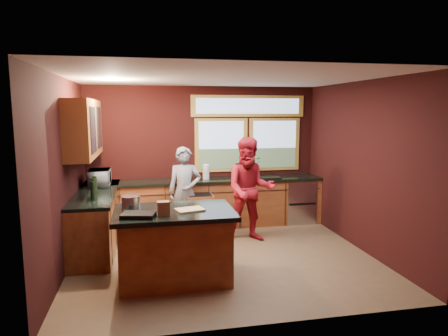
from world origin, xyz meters
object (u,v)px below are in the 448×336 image
object	(u,v)px
person_red	(250,190)
stock_pot	(131,203)
cutting_board	(190,210)
person_grey	(185,192)
island	(175,245)

from	to	relation	value
person_red	stock_pot	size ratio (longest dim) A/B	7.44
cutting_board	stock_pot	world-z (taller)	stock_pot
person_grey	person_red	bearing A→B (deg)	-18.26
person_red	cutting_board	world-z (taller)	person_red
island	person_grey	bearing A→B (deg)	80.15
person_red	cutting_board	bearing A→B (deg)	-120.74
cutting_board	stock_pot	size ratio (longest dim) A/B	1.46
island	person_red	world-z (taller)	person_red
island	cutting_board	xyz separation A→B (m)	(0.20, -0.05, 0.48)
person_grey	person_red	size ratio (longest dim) A/B	0.90
island	stock_pot	xyz separation A→B (m)	(-0.55, 0.15, 0.56)
cutting_board	person_red	bearing A→B (deg)	50.13
person_grey	stock_pot	world-z (taller)	person_grey
island	cutting_board	size ratio (longest dim) A/B	4.43
island	person_red	xyz separation A→B (m)	(1.39, 1.37, 0.41)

